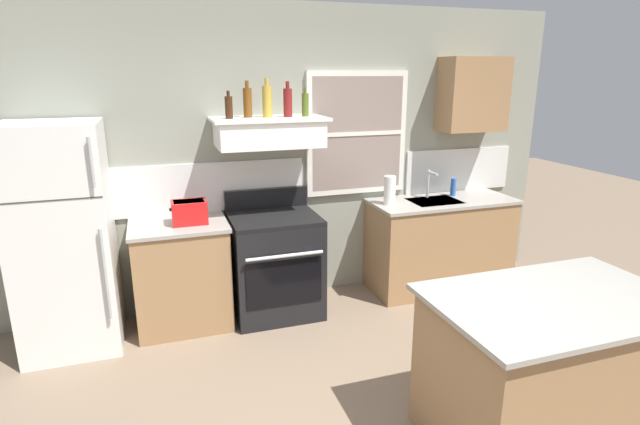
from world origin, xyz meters
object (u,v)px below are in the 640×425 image
object	(u,v)px
refrigerator	(64,239)
paper_towel_roll	(390,190)
stove_range	(275,264)
bottle_olive_oil_square	(305,104)
kitchen_island	(548,370)
dish_soap_bottle	(453,187)
toaster	(189,212)
bottle_brown_stout	(229,107)
bottle_red_label_wine	(288,102)
bottle_amber_wine	(248,102)
bottle_champagne_gold_foil	(267,101)

from	to	relation	value
refrigerator	paper_towel_roll	world-z (taller)	refrigerator
refrigerator	stove_range	distance (m)	1.70
bottle_olive_oil_square	paper_towel_roll	size ratio (longest dim) A/B	0.89
stove_range	kitchen_island	xyz separation A→B (m)	(1.11, -2.10, -0.01)
bottle_olive_oil_square	kitchen_island	size ratio (longest dim) A/B	0.17
paper_towel_roll	dish_soap_bottle	distance (m)	0.76
bottle_olive_oil_square	toaster	bearing A→B (deg)	-175.45
bottle_brown_stout	bottle_red_label_wine	distance (m)	0.50
toaster	kitchen_island	distance (m)	2.83
stove_range	bottle_amber_wine	xyz separation A→B (m)	(-0.16, 0.14, 1.41)
refrigerator	dish_soap_bottle	distance (m)	3.54
bottle_olive_oil_square	kitchen_island	xyz separation A→B (m)	(0.79, -2.19, -1.39)
paper_towel_roll	bottle_amber_wine	bearing A→B (deg)	175.42
toaster	bottle_brown_stout	bearing A→B (deg)	9.20
refrigerator	toaster	bearing A→B (deg)	1.85
bottle_amber_wine	dish_soap_bottle	distance (m)	2.22
refrigerator	kitchen_island	world-z (taller)	refrigerator
refrigerator	paper_towel_roll	bearing A→B (deg)	1.25
bottle_brown_stout	bottle_amber_wine	size ratio (longest dim) A/B	0.75
stove_range	paper_towel_roll	size ratio (longest dim) A/B	4.04
bottle_brown_stout	bottle_red_label_wine	xyz separation A→B (m)	(0.50, 0.01, 0.03)
toaster	bottle_brown_stout	world-z (taller)	bottle_brown_stout
refrigerator	kitchen_island	size ratio (longest dim) A/B	1.26
dish_soap_bottle	paper_towel_roll	bearing A→B (deg)	-172.47
stove_range	bottle_champagne_gold_foil	distance (m)	1.42
bottle_brown_stout	dish_soap_bottle	size ratio (longest dim) A/B	1.24
refrigerator	kitchen_island	xyz separation A→B (m)	(2.76, -2.07, -0.43)
bottle_champagne_gold_foil	kitchen_island	world-z (taller)	bottle_champagne_gold_foil
bottle_champagne_gold_foil	dish_soap_bottle	bearing A→B (deg)	1.21
refrigerator	bottle_red_label_wine	world-z (taller)	bottle_red_label_wine
bottle_red_label_wine	bottle_champagne_gold_foil	bearing A→B (deg)	173.83
dish_soap_bottle	bottle_brown_stout	bearing A→B (deg)	-178.20
toaster	kitchen_island	size ratio (longest dim) A/B	0.21
bottle_brown_stout	paper_towel_roll	distance (m)	1.66
bottle_amber_wine	kitchen_island	distance (m)	2.94
bottle_red_label_wine	kitchen_island	world-z (taller)	bottle_red_label_wine
bottle_brown_stout	bottle_champagne_gold_foil	xyz separation A→B (m)	(0.32, 0.03, 0.04)
toaster	kitchen_island	xyz separation A→B (m)	(1.81, -2.11, -0.55)
toaster	bottle_champagne_gold_foil	xyz separation A→B (m)	(0.70, 0.09, 0.87)
paper_towel_roll	stove_range	bearing A→B (deg)	-178.09
bottle_brown_stout	refrigerator	bearing A→B (deg)	-176.06
stove_range	bottle_brown_stout	world-z (taller)	bottle_brown_stout
bottle_brown_stout	bottle_red_label_wine	bearing A→B (deg)	1.27
dish_soap_bottle	toaster	bearing A→B (deg)	-177.13
refrigerator	toaster	distance (m)	0.95
stove_range	refrigerator	bearing A→B (deg)	-179.20
bottle_brown_stout	kitchen_island	xyz separation A→B (m)	(1.44, -2.17, -1.38)
stove_range	bottle_olive_oil_square	bearing A→B (deg)	15.57
toaster	bottle_brown_stout	size ratio (longest dim) A/B	1.33
bottle_amber_wine	bottle_champagne_gold_foil	bearing A→B (deg)	-15.39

